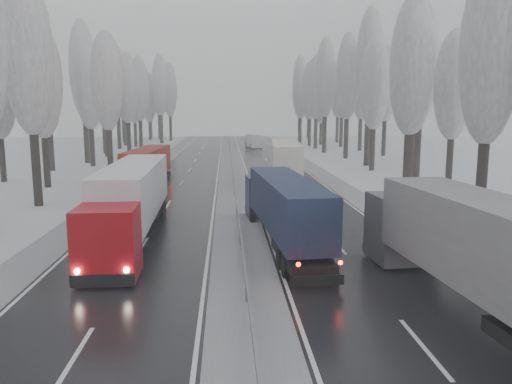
{
  "coord_description": "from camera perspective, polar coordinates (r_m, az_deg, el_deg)",
  "views": [
    {
      "loc": [
        -0.75,
        -13.97,
        7.18
      ],
      "look_at": [
        1.1,
        16.57,
        2.2
      ],
      "focal_mm": 35.0,
      "sensor_mm": 36.0,
      "label": 1
    }
  ],
  "objects": [
    {
      "name": "tree_23",
      "position": [
        67.99,
        17.53,
        10.17
      ],
      "size": [
        3.6,
        3.6,
        13.55
      ],
      "color": "black",
      "rests_on": "ground"
    },
    {
      "name": "tree_16",
      "position": [
        33.76,
        25.26,
        14.32
      ],
      "size": [
        3.6,
        3.6,
        16.53
      ],
      "color": "black",
      "rests_on": "ground"
    },
    {
      "name": "tree_28",
      "position": [
        87.78,
        7.96,
        12.73
      ],
      "size": [
        3.6,
        3.6,
        19.62
      ],
      "color": "black",
      "rests_on": "ground"
    },
    {
      "name": "tree_34",
      "position": [
        111.59,
        5.12,
        11.37
      ],
      "size": [
        3.6,
        3.6,
        17.63
      ],
      "color": "black",
      "rests_on": "ground"
    },
    {
      "name": "tree_20",
      "position": [
        52.64,
        17.68,
        12.05
      ],
      "size": [
        3.6,
        3.6,
        15.71
      ],
      "color": "black",
      "rests_on": "ground"
    },
    {
      "name": "ground",
      "position": [
        15.73,
        -0.38,
        -17.93
      ],
      "size": [
        260.0,
        260.0,
        0.0
      ],
      "primitive_type": "plane",
      "color": "silver",
      "rests_on": "ground"
    },
    {
      "name": "tree_26",
      "position": [
        77.59,
        10.44,
        12.74
      ],
      "size": [
        3.6,
        3.6,
        18.78
      ],
      "color": "black",
      "rests_on": "ground"
    },
    {
      "name": "carriageway_left",
      "position": [
        44.78,
        -9.2,
        -0.08
      ],
      "size": [
        7.5,
        200.0,
        0.03
      ],
      "primitive_type": "cube",
      "color": "black",
      "rests_on": "ground"
    },
    {
      "name": "median_guardrail",
      "position": [
        44.45,
        -2.47,
        0.72
      ],
      "size": [
        0.12,
        200.0,
        0.76
      ],
      "color": "slate",
      "rests_on": "ground"
    },
    {
      "name": "box_truck_distant",
      "position": [
        98.53,
        -0.3,
        5.86
      ],
      "size": [
        3.09,
        7.32,
        2.65
      ],
      "rotation": [
        0.0,
        0.0,
        0.13
      ],
      "color": "#AFB1B6",
      "rests_on": "ground"
    },
    {
      "name": "tree_60",
      "position": [
        51.14,
        -23.36,
        11.21
      ],
      "size": [
        3.6,
        3.6,
        14.84
      ],
      "color": "black",
      "rests_on": "ground"
    },
    {
      "name": "tree_29",
      "position": [
        93.3,
        11.99,
        11.81
      ],
      "size": [
        3.6,
        3.6,
        18.11
      ],
      "color": "black",
      "rests_on": "ground"
    },
    {
      "name": "truck_cream_box",
      "position": [
        50.03,
        3.34,
        3.8
      ],
      "size": [
        3.85,
        16.45,
        4.19
      ],
      "rotation": [
        0.0,
        0.0,
        -0.08
      ],
      "color": "#9E978C",
      "rests_on": "ground"
    },
    {
      "name": "tree_19",
      "position": [
        49.62,
        21.71,
        11.19
      ],
      "size": [
        3.6,
        3.6,
        14.57
      ],
      "color": "black",
      "rests_on": "ground"
    },
    {
      "name": "tree_68",
      "position": [
        84.65,
        -14.54,
        11.38
      ],
      "size": [
        3.6,
        3.6,
        16.65
      ],
      "color": "black",
      "rests_on": "ground"
    },
    {
      "name": "truck_red_red",
      "position": [
        46.99,
        -12.59,
        2.89
      ],
      "size": [
        3.2,
        14.5,
        3.69
      ],
      "rotation": [
        0.0,
        0.0,
        -0.07
      ],
      "color": "red",
      "rests_on": "ground"
    },
    {
      "name": "tree_37",
      "position": [
        126.62,
        7.95,
        10.7
      ],
      "size": [
        3.6,
        3.6,
        16.37
      ],
      "color": "black",
      "rests_on": "ground"
    },
    {
      "name": "truck_blue_box",
      "position": [
        27.17,
        3.05,
        -1.42
      ],
      "size": [
        3.38,
        14.51,
        3.69
      ],
      "rotation": [
        0.0,
        0.0,
        0.08
      ],
      "color": "#1C2446",
      "rests_on": "ground"
    },
    {
      "name": "tree_77",
      "position": [
        128.11,
        -12.15,
        9.98
      ],
      "size": [
        3.6,
        3.6,
        14.32
      ],
      "color": "black",
      "rests_on": "ground"
    },
    {
      "name": "truck_red_white",
      "position": [
        28.47,
        -14.05,
        -0.62
      ],
      "size": [
        3.06,
        16.36,
        4.18
      ],
      "rotation": [
        0.0,
        0.0,
        0.03
      ],
      "color": "#A0080F",
      "rests_on": "ground"
    },
    {
      "name": "tree_76",
      "position": [
        123.5,
        -9.85,
        11.33
      ],
      "size": [
        3.6,
        3.6,
        18.55
      ],
      "color": "black",
      "rests_on": "ground"
    },
    {
      "name": "tree_64",
      "position": [
        69.0,
        -18.53,
        11.09
      ],
      "size": [
        3.6,
        3.6,
        15.42
      ],
      "color": "black",
      "rests_on": "ground"
    },
    {
      "name": "tree_33",
      "position": [
        109.15,
        7.48,
        10.27
      ],
      "size": [
        3.6,
        3.6,
        14.33
      ],
      "color": "black",
      "rests_on": "ground"
    },
    {
      "name": "tree_73",
      "position": [
        108.64,
        -14.94,
        11.02
      ],
      "size": [
        3.6,
        3.6,
        17.22
      ],
      "color": "black",
      "rests_on": "ground"
    },
    {
      "name": "tree_35",
      "position": [
        117.23,
        9.37,
        11.37
      ],
      "size": [
        3.6,
        3.6,
        18.25
      ],
      "color": "black",
      "rests_on": "ground"
    },
    {
      "name": "tree_79",
      "position": [
        134.77,
        -12.04,
        10.68
      ],
      "size": [
        3.6,
        3.6,
        17.07
      ],
      "color": "black",
      "rests_on": "ground"
    },
    {
      "name": "tree_27",
      "position": [
        83.34,
        14.64,
        11.83
      ],
      "size": [
        3.6,
        3.6,
        17.62
      ],
      "color": "black",
      "rests_on": "ground"
    },
    {
      "name": "tree_78",
      "position": [
        130.48,
        -11.1,
        11.46
      ],
      "size": [
        3.6,
        3.6,
        19.55
      ],
      "color": "black",
      "rests_on": "ground"
    },
    {
      "name": "tree_63",
      "position": [
        65.31,
        -22.82,
        11.8
      ],
      "size": [
        3.6,
        3.6,
        16.88
      ],
      "color": "black",
      "rests_on": "ground"
    },
    {
      "name": "tree_24",
      "position": [
        67.88,
        12.88,
        14.1
      ],
      "size": [
        3.6,
        3.6,
        20.49
      ],
      "color": "black",
      "rests_on": "ground"
    },
    {
      "name": "tree_69",
      "position": [
        89.66,
        -17.2,
        12.22
      ],
      "size": [
        3.6,
        3.6,
        19.35
      ],
      "color": "black",
      "rests_on": "ground"
    },
    {
      "name": "tree_22",
      "position": [
        62.24,
        13.41,
        11.82
      ],
      "size": [
        3.6,
        3.6,
        15.86
      ],
      "color": "black",
      "rests_on": "ground"
    },
    {
      "name": "tree_75",
      "position": [
        119.72,
        -15.06,
        11.24
      ],
      "size": [
        3.6,
        3.6,
        18.6
      ],
      "color": "black",
      "rests_on": "ground"
    },
    {
      "name": "tree_66",
      "position": [
        78.32,
        -16.62,
        10.82
      ],
      "size": [
        3.6,
        3.6,
        15.23
      ],
      "color": "black",
      "rests_on": "ground"
    },
    {
      "name": "tree_38",
      "position": [
        132.21,
        5.1,
        11.13
      ],
      "size": [
        3.6,
        3.6,
        17.97
      ],
      "color": "black",
      "rests_on": "ground"
    },
    {
      "name": "tree_71",
      "position": [
        99.41,
        -15.63,
        12.06
      ],
      "size": [
        3.6,
        3.6,
        19.61
      ],
      "color": "black",
      "rests_on": "ground"
    },
    {
      "name": "tree_67",
      "position": [
        82.58,
        -16.98,
        11.53
      ],
      "size": [
        3.6,
        3.6,
        17.09
      ],
      "color": "black",
      "rests_on": "ground"
    },
    {
      "name": "tree_65",
      "position": [
        73.47,
        -19.2,
        12.94
      ],
      "size": [
        3.6,
        3.6,
        19.48
      ],
      "color": "black",
      "rests_on": "ground"
    },
    {
      "name": "carriageway_right",
      "position": [
        44.95,
        4.24,
        0.05
      ],
      "size": [
        7.5,
        200.0,
        0.03
      ],
      "primitive_type": "cube",
      "color": "black",
      "rests_on": "ground"
    },
    {
      "name": "tree_25",
      "position": [
        73.77,
        17.27,
        13.0
      ],
      "size": [
        3.6,
        3.6,
        19.44
      ],
      "color": "black",
      "rests_on": "ground"
    },
    {
      "name": "tree_32",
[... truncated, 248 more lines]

